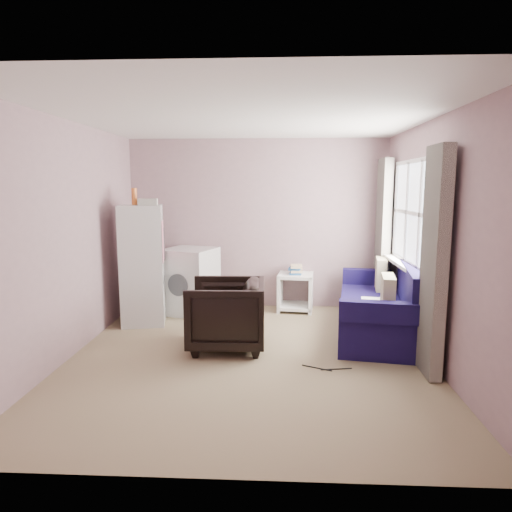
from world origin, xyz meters
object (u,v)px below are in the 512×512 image
(side_table, at_px, (296,289))
(sofa, at_px, (384,308))
(fridge, at_px, (142,264))
(armchair, at_px, (226,311))
(washing_machine, at_px, (190,279))

(side_table, relative_size, sofa, 0.32)
(fridge, distance_m, sofa, 3.14)
(fridge, relative_size, sofa, 0.84)
(armchair, height_order, fridge, fridge)
(washing_machine, bearing_deg, fridge, -115.60)
(sofa, bearing_deg, armchair, -154.56)
(fridge, bearing_deg, side_table, 7.76)
(fridge, relative_size, washing_machine, 1.92)
(washing_machine, distance_m, side_table, 1.54)
(side_table, bearing_deg, armchair, -117.47)
(washing_machine, bearing_deg, sofa, -0.11)
(washing_machine, relative_size, side_table, 1.38)
(armchair, distance_m, side_table, 1.82)
(armchair, xyz_separation_m, washing_machine, (-0.68, 1.42, 0.06))
(washing_machine, bearing_deg, side_table, 25.70)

